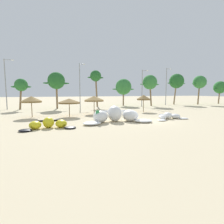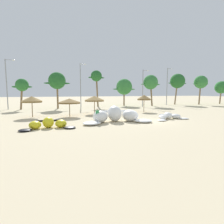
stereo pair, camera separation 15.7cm
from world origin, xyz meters
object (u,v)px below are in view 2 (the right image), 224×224
object	(u,v)px
palm_center_right	(151,82)
beach_umbrella_near_van	(32,99)
kite_far_left	(48,124)
kite_left_of_center	(169,117)
kite_left	(116,116)
palm_left	(57,81)
palm_right	(201,82)
lamppost_west_center	(81,83)
lamppost_east	(167,85)
beach_umbrella_outermost	(144,98)
palm_leftmost	(22,86)
palm_left_of_gap	(96,77)
beach_umbrella_near_palms	(94,99)
palm_right_of_gap	(177,81)
lamppost_west	(7,82)
palm_center_left	(124,87)
palm_rightmost	(221,87)
beach_umbrella_middle	(69,101)
person_near_kites	(98,116)
lamppost_east_center	(143,86)

from	to	relation	value
palm_center_right	beach_umbrella_near_van	bearing A→B (deg)	-153.82
kite_far_left	kite_left_of_center	world-z (taller)	kite_far_left
kite_left	palm_left	bearing A→B (deg)	106.10
beach_umbrella_near_van	palm_right	size ratio (longest dim) A/B	0.36
palm_left	lamppost_west_center	xyz separation A→B (m)	(5.36, 3.20, -0.17)
lamppost_east	beach_umbrella_outermost	bearing A→B (deg)	-137.13
kite_left	palm_leftmost	world-z (taller)	palm_leftmost
palm_left	beach_umbrella_near_van	bearing A→B (deg)	-106.20
beach_umbrella_outermost	palm_left	world-z (taller)	palm_left
palm_left	palm_left_of_gap	xyz separation A→B (m)	(8.82, 2.20, 1.28)
beach_umbrella_near_palms	palm_right_of_gap	size ratio (longest dim) A/B	0.37
kite_far_left	palm_leftmost	bearing A→B (deg)	103.54
palm_leftmost	lamppost_west	world-z (taller)	lamppost_west
palm_left	palm_right	distance (m)	37.74
beach_umbrella_near_van	beach_umbrella_near_palms	distance (m)	8.93
palm_center_left	beach_umbrella_outermost	bearing A→B (deg)	-98.98
palm_right_of_gap	palm_rightmost	bearing A→B (deg)	-8.13
kite_left_of_center	palm_left	bearing A→B (deg)	122.51
beach_umbrella_middle	lamppost_west	world-z (taller)	lamppost_west
kite_far_left	palm_center_left	world-z (taller)	palm_center_left
lamppost_west	beach_umbrella_outermost	bearing A→B (deg)	-27.92
palm_left	palm_left_of_gap	world-z (taller)	palm_left_of_gap
beach_umbrella_middle	palm_center_left	distance (m)	22.42
kite_left	beach_umbrella_near_palms	size ratio (longest dim) A/B	2.60
kite_far_left	palm_left_of_gap	xyz separation A→B (m)	(10.27, 23.31, 6.56)
kite_far_left	beach_umbrella_outermost	bearing A→B (deg)	32.52
beach_umbrella_middle	palm_center_right	xyz separation A→B (m)	(20.69, 13.36, 3.63)
palm_rightmost	lamppost_west	world-z (taller)	lamppost_west
kite_far_left	beach_umbrella_near_van	size ratio (longest dim) A/B	1.81
palm_rightmost	palm_right	bearing A→B (deg)	-177.96
beach_umbrella_middle	palm_left	bearing A→B (deg)	95.17
lamppost_west_center	person_near_kites	bearing A→B (deg)	-94.55
beach_umbrella_outermost	palm_left	bearing A→B (deg)	140.89
kite_left	palm_right	distance (m)	38.18
beach_umbrella_near_van	beach_umbrella_outermost	size ratio (longest dim) A/B	0.97
beach_umbrella_near_van	lamppost_west_center	xyz separation A→B (m)	(9.00, 15.72, 3.09)
kite_left	palm_center_left	xyz separation A→B (m)	(10.50, 22.86, 4.02)
palm_right	lamppost_west	world-z (taller)	lamppost_west
lamppost_west	lamppost_east_center	world-z (taller)	lamppost_west
person_near_kites	lamppost_east_center	xyz separation A→B (m)	(15.59, 18.63, 3.96)
person_near_kites	kite_left_of_center	bearing A→B (deg)	0.84
lamppost_east	palm_right_of_gap	bearing A→B (deg)	11.14
kite_far_left	palm_left	world-z (taller)	palm_left
beach_umbrella_near_palms	beach_umbrella_middle	bearing A→B (deg)	-152.71
beach_umbrella_near_palms	palm_center_left	world-z (taller)	palm_center_left
palm_left_of_gap	lamppost_east_center	bearing A→B (deg)	-19.60
lamppost_west	palm_center_right	bearing A→B (deg)	-1.68
palm_left_of_gap	lamppost_west	bearing A→B (deg)	-176.03
lamppost_west_center	lamppost_east	xyz separation A→B (m)	(22.72, -1.36, -0.11)
lamppost_east_center	lamppost_west_center	bearing A→B (deg)	161.24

